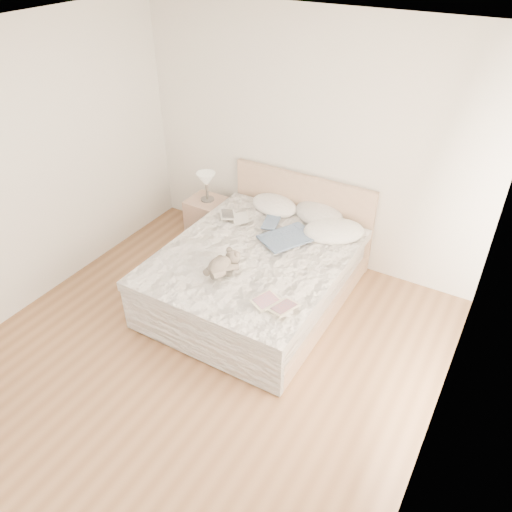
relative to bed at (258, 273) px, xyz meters
The scene contains 16 objects.
floor 1.23m from the bed, 90.00° to the right, with size 4.00×4.50×0.00m, color brown.
ceiling 2.67m from the bed, 90.00° to the right, with size 4.00×4.50×0.00m, color white.
wall_back 1.49m from the bed, 90.00° to the left, with size 4.00×0.02×2.70m, color white.
wall_left 2.55m from the bed, 149.21° to the right, with size 0.02×4.50×2.70m, color white.
wall_right 2.55m from the bed, 30.79° to the right, with size 0.02×4.50×2.70m, color white.
window 2.46m from the bed, 24.16° to the right, with size 0.02×1.30×1.10m, color white.
bed is the anchor object (origin of this frame).
nightstand 1.25m from the bed, 149.26° to the left, with size 0.45×0.40×0.56m, color tan.
table_lamp 1.35m from the bed, 148.94° to the left, with size 0.27×0.27×0.35m.
pillow_left 0.92m from the bed, 107.83° to the left, with size 0.58×0.41×0.17m, color white.
pillow_middle 0.97m from the bed, 73.00° to the left, with size 0.64×0.45×0.19m, color silver.
pillow_right 0.90m from the bed, 49.81° to the left, with size 0.64×0.45×0.19m, color white.
blouse 0.47m from the bed, 60.19° to the left, with size 0.58×0.62×0.02m, color #394D6A, non-canonical shape.
photo_book 0.72m from the bed, 144.69° to the left, with size 0.34×0.24×0.03m, color silver.
childrens_book 0.96m from the bed, 51.05° to the right, with size 0.36×0.24×0.02m, color beige.
teddy_bear 0.66m from the bed, 99.51° to the right, with size 0.23×0.33×0.18m, color #6B6054, non-canonical shape.
Camera 1 is at (2.07, -2.39, 3.40)m, focal length 35.00 mm.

